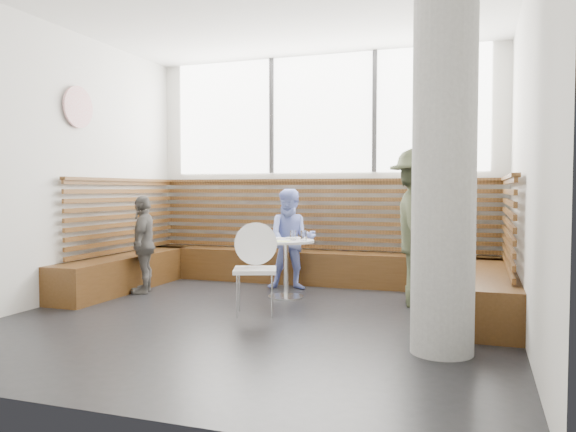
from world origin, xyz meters
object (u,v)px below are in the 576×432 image
(concrete_column, at_px, (444,153))
(cafe_table, at_px, (286,256))
(cafe_chair, at_px, (258,260))
(child_left, at_px, (144,244))
(child_back, at_px, (292,239))
(adult_man, at_px, (419,227))

(concrete_column, height_order, cafe_table, concrete_column)
(cafe_table, xyz_separation_m, cafe_chair, (-0.01, -0.89, 0.06))
(concrete_column, xyz_separation_m, child_left, (-3.75, 1.50, -0.98))
(cafe_table, height_order, child_back, child_back)
(cafe_chair, bearing_deg, child_left, 140.96)
(concrete_column, xyz_separation_m, cafe_table, (-1.93, 1.75, -1.10))
(cafe_chair, relative_size, child_left, 0.78)
(concrete_column, height_order, adult_man, concrete_column)
(cafe_table, bearing_deg, adult_man, 2.09)
(child_back, bearing_deg, adult_man, -32.04)
(cafe_chair, height_order, child_back, child_back)
(concrete_column, distance_m, cafe_chair, 2.36)
(adult_man, distance_m, child_left, 3.41)
(concrete_column, distance_m, cafe_table, 2.83)
(child_back, relative_size, child_left, 1.07)
(cafe_table, distance_m, child_back, 0.60)
(concrete_column, bearing_deg, adult_man, 101.31)
(cafe_table, bearing_deg, child_back, 101.67)
(child_left, bearing_deg, cafe_chair, 48.70)
(concrete_column, xyz_separation_m, adult_man, (-0.36, 1.81, -0.71))
(adult_man, bearing_deg, child_left, 85.24)
(child_back, distance_m, child_left, 1.89)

